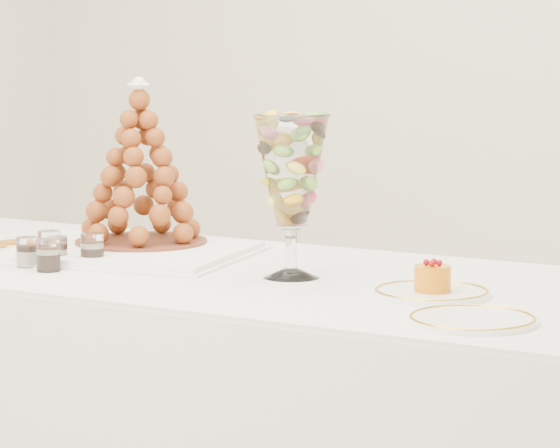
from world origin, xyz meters
The scene contains 13 objects.
buffet_table centered at (0.00, 0.11, 0.42)m, with size 2.26×0.97×0.85m.
lace_tray centered at (-0.35, 0.14, 0.86)m, with size 0.60×0.45×0.02m, color white.
macaron_vase centered at (0.18, 0.10, 1.08)m, with size 0.16×0.16×0.36m.
cake_plate centered at (0.54, 0.07, 0.85)m, with size 0.24×0.24×0.01m, color white.
spare_plate centered at (0.73, -0.14, 0.85)m, with size 0.24×0.24×0.01m, color white.
verrine_a centered at (-0.43, -0.01, 0.88)m, with size 0.05×0.05×0.07m, color white.
verrine_b centered at (-0.39, -0.03, 0.88)m, with size 0.05×0.05×0.06m, color white.
verrine_c centered at (-0.31, -0.01, 0.89)m, with size 0.06×0.06×0.07m, color white.
verrine_d centered at (-0.41, -0.11, 0.88)m, with size 0.05×0.05×0.07m, color white.
verrine_e centered at (-0.33, -0.13, 0.89)m, with size 0.05×0.05×0.07m, color white.
ramekin_back centered at (-0.58, 0.02, 0.86)m, with size 0.09×0.09×0.03m, color white.
croquembouche centered at (-0.35, 0.23, 1.07)m, with size 0.33×0.33×0.41m.
mousse_cake centered at (0.55, 0.06, 0.89)m, with size 0.08×0.08×0.07m.
Camera 1 is at (1.72, -2.37, 1.36)m, focal length 85.00 mm.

